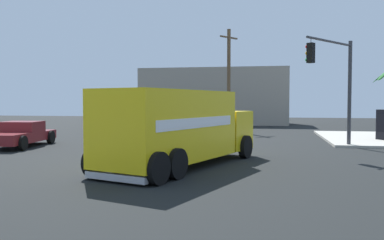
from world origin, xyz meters
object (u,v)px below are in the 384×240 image
at_px(traffic_light_primary, 337,75).
at_px(utility_pole, 229,78).
at_px(delivery_truck, 180,127).
at_px(pickup_maroon, 20,133).

height_order(traffic_light_primary, utility_pole, utility_pole).
bearing_deg(traffic_light_primary, delivery_truck, -132.38).
distance_m(delivery_truck, traffic_light_primary, 10.24).
bearing_deg(pickup_maroon, traffic_light_primary, 7.14).
bearing_deg(delivery_truck, pickup_maroon, 152.69).
xyz_separation_m(traffic_light_primary, utility_pole, (-6.93, 12.85, 0.60)).
height_order(pickup_maroon, utility_pole, utility_pole).
xyz_separation_m(traffic_light_primary, pickup_maroon, (-16.88, -2.11, -3.14)).
bearing_deg(delivery_truck, traffic_light_primary, 47.62).
relative_size(delivery_truck, traffic_light_primary, 1.53).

